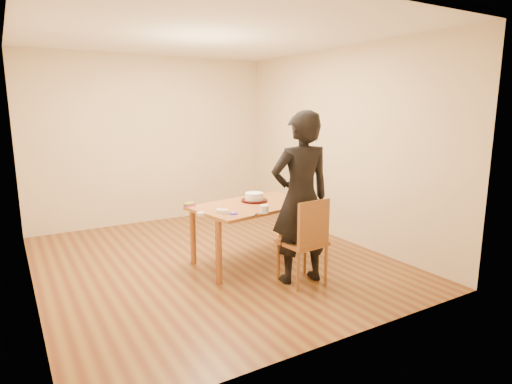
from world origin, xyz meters
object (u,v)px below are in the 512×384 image
dining_table (254,205)px  person (301,198)px  cake_plate (254,200)px  cake (254,197)px  dining_chair (302,243)px

dining_table → person: (0.15, -0.73, 0.20)m
cake_plate → cake: 0.05m
dining_table → dining_chair: dining_table is taller
dining_chair → person: person is taller
cake → dining_table: bearing=-122.8°
dining_chair → cake: bearing=89.5°
cake_plate → cake: cake is taller
cake → person: person is taller
dining_table → cake: (0.07, 0.11, 0.08)m
cake_plate → cake: (0.00, 0.00, 0.05)m
dining_table → cake: 0.15m
cake_plate → person: 0.86m
dining_chair → person: size_ratio=0.23×
cake → person: bearing=-84.4°
dining_table → cake_plate: cake_plate is taller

